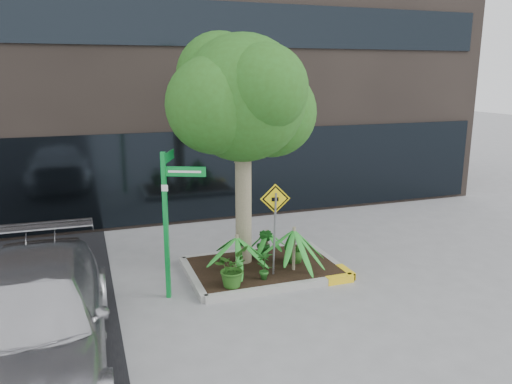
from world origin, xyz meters
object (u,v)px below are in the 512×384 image
object	(u,v)px
parked_car	(29,324)
street_sign_post	(169,209)
cattle_sign	(275,215)
tree	(242,98)

from	to	relation	value
parked_car	street_sign_post	world-z (taller)	street_sign_post
parked_car	cattle_sign	bearing A→B (deg)	23.52
tree	parked_car	xyz separation A→B (m)	(-4.17, -2.91, -2.97)
street_sign_post	cattle_sign	distance (m)	2.14
tree	parked_car	world-z (taller)	tree
street_sign_post	cattle_sign	world-z (taller)	street_sign_post
tree	cattle_sign	size ratio (longest dim) A/B	2.60
parked_car	street_sign_post	distance (m)	3.22
tree	cattle_sign	xyz separation A→B (m)	(0.33, -1.07, -2.28)
parked_car	street_sign_post	size ratio (longest dim) A/B	1.91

